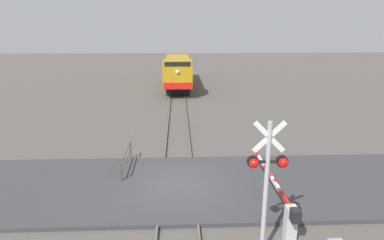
# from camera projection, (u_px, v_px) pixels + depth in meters

# --- Properties ---
(ground_plane) EXTENTS (160.00, 160.00, 0.00)m
(ground_plane) POSITION_uv_depth(u_px,v_px,m) (178.00, 187.00, 14.39)
(ground_plane) COLOR #514C47
(rail_track_left) EXTENTS (0.08, 80.00, 0.15)m
(rail_track_left) POSITION_uv_depth(u_px,v_px,m) (161.00, 186.00, 14.34)
(rail_track_left) COLOR #59544C
(rail_track_left) RESTS_ON ground_plane
(rail_track_right) EXTENTS (0.08, 80.00, 0.15)m
(rail_track_right) POSITION_uv_depth(u_px,v_px,m) (194.00, 185.00, 14.40)
(rail_track_right) COLOR #59544C
(rail_track_right) RESTS_ON ground_plane
(road_surface) EXTENTS (36.00, 6.17, 0.16)m
(road_surface) POSITION_uv_depth(u_px,v_px,m) (178.00, 186.00, 14.37)
(road_surface) COLOR #38383A
(road_surface) RESTS_ON ground_plane
(locomotive) EXTENTS (2.91, 15.73, 3.75)m
(locomotive) POSITION_uv_depth(u_px,v_px,m) (178.00, 70.00, 38.55)
(locomotive) COLOR black
(locomotive) RESTS_ON ground_plane
(crossing_signal) EXTENTS (1.18, 0.33, 4.34)m
(crossing_signal) POSITION_uv_depth(u_px,v_px,m) (267.00, 175.00, 9.36)
(crossing_signal) COLOR #ADADB2
(crossing_signal) RESTS_ON ground_plane
(crossing_gate) EXTENTS (0.36, 6.11, 1.36)m
(crossing_gate) POSITION_uv_depth(u_px,v_px,m) (283.00, 205.00, 11.32)
(crossing_gate) COLOR silver
(crossing_gate) RESTS_ON ground_plane
(guard_railing) EXTENTS (0.08, 3.09, 0.95)m
(guard_railing) POSITION_uv_depth(u_px,v_px,m) (126.00, 158.00, 15.99)
(guard_railing) COLOR #4C4742
(guard_railing) RESTS_ON ground_plane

